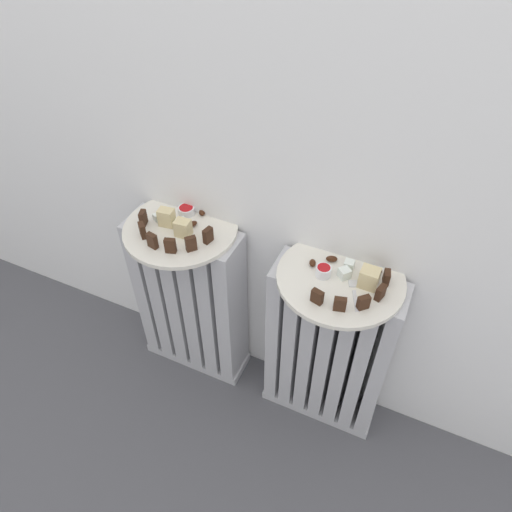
{
  "coord_description": "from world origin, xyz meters",
  "views": [
    {
      "loc": [
        0.36,
        -0.51,
        1.38
      ],
      "look_at": [
        0.0,
        0.28,
        0.56
      ],
      "focal_mm": 32.65,
      "sensor_mm": 36.0,
      "label": 1
    }
  ],
  "objects_px": {
    "radiator_left": "(191,302)",
    "fork": "(354,293)",
    "radiator_right": "(327,351)",
    "jam_bowl_right": "(323,271)",
    "plate_right": "(340,278)",
    "plate_left": "(181,229)",
    "jam_bowl_left": "(186,210)"
  },
  "relations": [
    {
      "from": "fork",
      "to": "jam_bowl_right",
      "type": "bearing_deg",
      "value": 163.71
    },
    {
      "from": "radiator_left",
      "to": "plate_right",
      "type": "xyz_separation_m",
      "value": [
        0.44,
        -0.0,
        0.3
      ]
    },
    {
      "from": "plate_left",
      "to": "jam_bowl_right",
      "type": "bearing_deg",
      "value": -1.93
    },
    {
      "from": "jam_bowl_right",
      "to": "plate_right",
      "type": "bearing_deg",
      "value": 18.67
    },
    {
      "from": "plate_left",
      "to": "fork",
      "type": "xyz_separation_m",
      "value": [
        0.49,
        -0.04,
        0.01
      ]
    },
    {
      "from": "jam_bowl_left",
      "to": "jam_bowl_right",
      "type": "height_order",
      "value": "jam_bowl_right"
    },
    {
      "from": "radiator_right",
      "to": "jam_bowl_right",
      "type": "height_order",
      "value": "jam_bowl_right"
    },
    {
      "from": "radiator_left",
      "to": "plate_left",
      "type": "distance_m",
      "value": 0.3
    },
    {
      "from": "radiator_right",
      "to": "plate_right",
      "type": "height_order",
      "value": "plate_right"
    },
    {
      "from": "plate_right",
      "to": "jam_bowl_right",
      "type": "relative_size",
      "value": 8.23
    },
    {
      "from": "radiator_right",
      "to": "plate_right",
      "type": "xyz_separation_m",
      "value": [
        0.0,
        0.0,
        0.3
      ]
    },
    {
      "from": "plate_right",
      "to": "fork",
      "type": "distance_m",
      "value": 0.06
    },
    {
      "from": "radiator_left",
      "to": "radiator_right",
      "type": "height_order",
      "value": "same"
    },
    {
      "from": "radiator_right",
      "to": "jam_bowl_right",
      "type": "xyz_separation_m",
      "value": [
        -0.04,
        -0.01,
        0.32
      ]
    },
    {
      "from": "plate_left",
      "to": "jam_bowl_left",
      "type": "bearing_deg",
      "value": 104.34
    },
    {
      "from": "jam_bowl_left",
      "to": "jam_bowl_right",
      "type": "bearing_deg",
      "value": -9.64
    },
    {
      "from": "radiator_right",
      "to": "plate_left",
      "type": "bearing_deg",
      "value": 180.0
    },
    {
      "from": "radiator_left",
      "to": "plate_right",
      "type": "height_order",
      "value": "plate_right"
    },
    {
      "from": "radiator_right",
      "to": "radiator_left",
      "type": "bearing_deg",
      "value": 180.0
    },
    {
      "from": "jam_bowl_left",
      "to": "radiator_left",
      "type": "bearing_deg",
      "value": -75.66
    },
    {
      "from": "radiator_left",
      "to": "plate_left",
      "type": "height_order",
      "value": "plate_left"
    },
    {
      "from": "plate_left",
      "to": "fork",
      "type": "bearing_deg",
      "value": -4.47
    },
    {
      "from": "fork",
      "to": "radiator_left",
      "type": "bearing_deg",
      "value": 175.53
    },
    {
      "from": "plate_right",
      "to": "fork",
      "type": "xyz_separation_m",
      "value": [
        0.04,
        -0.04,
        0.01
      ]
    },
    {
      "from": "plate_left",
      "to": "jam_bowl_left",
      "type": "xyz_separation_m",
      "value": [
        -0.01,
        0.06,
        0.02
      ]
    },
    {
      "from": "radiator_right",
      "to": "jam_bowl_right",
      "type": "relative_size",
      "value": 15.29
    },
    {
      "from": "plate_right",
      "to": "jam_bowl_right",
      "type": "bearing_deg",
      "value": -161.33
    },
    {
      "from": "fork",
      "to": "jam_bowl_left",
      "type": "bearing_deg",
      "value": 169.23
    },
    {
      "from": "plate_left",
      "to": "plate_right",
      "type": "height_order",
      "value": "same"
    },
    {
      "from": "plate_left",
      "to": "jam_bowl_left",
      "type": "height_order",
      "value": "jam_bowl_left"
    },
    {
      "from": "radiator_right",
      "to": "fork",
      "type": "xyz_separation_m",
      "value": [
        0.04,
        -0.04,
        0.3
      ]
    },
    {
      "from": "radiator_left",
      "to": "fork",
      "type": "xyz_separation_m",
      "value": [
        0.49,
        -0.04,
        0.3
      ]
    }
  ]
}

